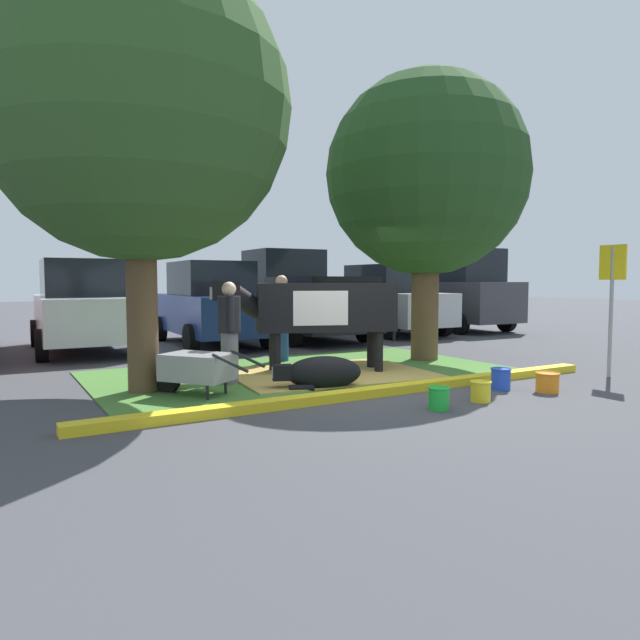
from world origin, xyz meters
name	(u,v)px	position (x,y,z in m)	size (l,w,h in m)	color
ground_plane	(362,388)	(0.00, 0.00, 0.00)	(80.00, 80.00, 0.00)	#424247
grass_island	(305,372)	(-0.05, 1.62, 0.01)	(6.90, 4.01, 0.02)	#477A33
curb_yellow	(382,391)	(-0.05, -0.54, 0.06)	(8.10, 0.24, 0.12)	yellow
hay_bedding	(329,374)	(0.18, 1.22, 0.03)	(3.20, 2.40, 0.04)	tan
shade_tree_left	(138,108)	(-2.81, 1.32, 3.90)	(4.18, 4.18, 6.01)	brown
shade_tree_right	(427,176)	(2.71, 1.76, 3.58)	(3.88, 3.88, 5.54)	brown
cow_holstein	(319,308)	(0.13, 1.46, 1.11)	(3.03, 1.48, 1.56)	black
calf_lying	(321,373)	(-0.54, 0.25, 0.24)	(1.33, 0.83, 0.48)	black
person_handler	(282,315)	(0.21, 3.01, 0.90)	(0.53, 0.34, 1.67)	#23478C
person_visitor_near	(229,330)	(-1.55, 1.26, 0.83)	(0.34, 0.52, 1.55)	slate
wheelbarrow	(196,368)	(-2.25, 0.71, 0.39)	(1.25, 1.45, 0.63)	gray
parking_sign	(612,284)	(4.01, -1.25, 1.51)	(0.06, 0.44, 2.14)	#99999E
bucket_green	(439,398)	(0.04, -1.58, 0.15)	(0.28, 0.28, 0.28)	green
bucket_yellow	(481,391)	(0.81, -1.52, 0.14)	(0.28, 0.28, 0.27)	yellow
bucket_blue	(501,378)	(1.65, -1.10, 0.16)	(0.29, 0.29, 0.31)	blue
bucket_orange	(547,382)	(2.08, -1.55, 0.15)	(0.34, 0.34, 0.28)	orange
hatchback_white	(83,307)	(-2.85, 6.73, 0.98)	(2.13, 4.46, 2.02)	silver
sedan_blue	(211,304)	(0.03, 6.51, 0.98)	(2.13, 4.46, 2.02)	navy
pickup_truck_black	(297,297)	(2.58, 6.81, 1.11)	(2.36, 5.46, 2.42)	black
sedan_silver	(386,300)	(5.43, 6.56, 0.98)	(2.13, 4.46, 2.02)	silver
suv_dark_grey	(450,290)	(8.09, 6.74, 1.27)	(2.24, 4.66, 2.52)	#3D3D42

